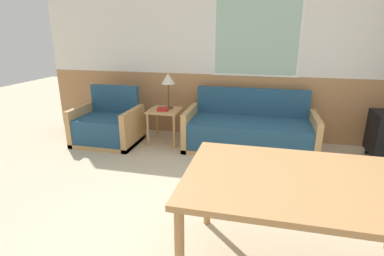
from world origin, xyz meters
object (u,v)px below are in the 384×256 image
at_px(armchair, 108,126).
at_px(table_lamp, 168,80).
at_px(side_table, 165,116).
at_px(dining_table, 307,189).
at_px(couch, 249,132).

distance_m(armchair, table_lamp, 1.19).
distance_m(side_table, table_lamp, 0.55).
xyz_separation_m(table_lamp, dining_table, (1.74, -2.47, -0.28)).
xyz_separation_m(side_table, dining_table, (1.78, -2.38, 0.26)).
bearing_deg(table_lamp, couch, -3.31).
xyz_separation_m(couch, side_table, (-1.30, -0.01, 0.17)).
distance_m(armchair, dining_table, 3.44).
height_order(couch, armchair, armchair).
bearing_deg(table_lamp, armchair, -160.74).
relative_size(side_table, dining_table, 0.33).
bearing_deg(armchair, couch, -8.45).
xyz_separation_m(side_table, table_lamp, (0.04, 0.08, 0.54)).
distance_m(side_table, dining_table, 2.99).
xyz_separation_m(couch, table_lamp, (-1.26, 0.07, 0.71)).
bearing_deg(table_lamp, side_table, -115.09).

